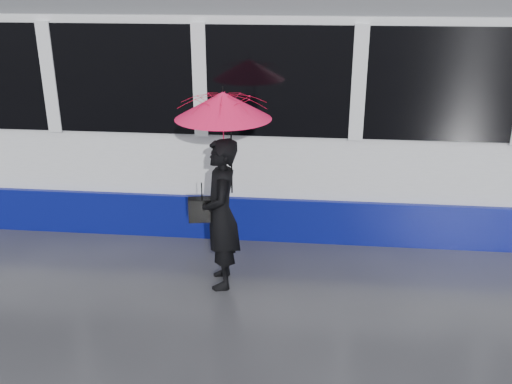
# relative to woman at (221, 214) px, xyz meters

# --- Properties ---
(ground) EXTENTS (90.00, 90.00, 0.00)m
(ground) POSITION_rel_woman_xyz_m (0.53, -0.04, -0.90)
(ground) COLOR #2A2A2F
(ground) RESTS_ON ground
(rails) EXTENTS (34.00, 1.51, 0.02)m
(rails) POSITION_rel_woman_xyz_m (0.53, 2.46, -0.89)
(rails) COLOR #3F3D38
(rails) RESTS_ON ground
(woman) EXTENTS (0.54, 0.72, 1.79)m
(woman) POSITION_rel_woman_xyz_m (0.00, 0.00, 0.00)
(woman) COLOR black
(woman) RESTS_ON ground
(umbrella) EXTENTS (1.23, 1.23, 1.21)m
(umbrella) POSITION_rel_woman_xyz_m (0.05, 0.00, 1.07)
(umbrella) COLOR #F71494
(umbrella) RESTS_ON ground
(handbag) EXTENTS (0.34, 0.20, 0.46)m
(handbag) POSITION_rel_woman_xyz_m (-0.22, 0.02, 0.04)
(handbag) COLOR black
(handbag) RESTS_ON ground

